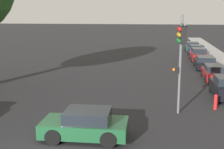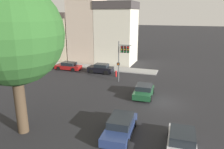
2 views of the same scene
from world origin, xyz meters
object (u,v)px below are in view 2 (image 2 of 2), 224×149
Objects in this scene: traffic_signal at (123,53)px; parked_car_2 at (40,64)px; fire_hydrant at (116,73)px; crossing_car_0 at (120,126)px; parked_car_3 at (15,61)px; parked_car_0 at (101,69)px; parked_car_1 at (68,66)px; street_tree at (12,35)px; crossing_car_1 at (144,91)px; crossing_car_2 at (182,141)px.

parked_car_2 is at bearing -104.09° from traffic_signal.
traffic_signal is 6.06× the size of fire_hydrant.
traffic_signal is 13.78m from crossing_car_0.
parked_car_3 is (-0.09, 5.24, 0.10)m from parked_car_2.
parked_car_2 is (0.06, 11.44, -0.08)m from parked_car_0.
traffic_signal is at bearing 161.46° from parked_car_1.
street_tree is 19.73m from parked_car_0.
parked_car_1 is (7.85, 14.16, -0.03)m from crossing_car_1.
street_tree is 13.98m from crossing_car_2.
fire_hydrant is at bearing -7.18° from street_tree.
traffic_signal is at bearing 143.06° from parked_car_0.
crossing_car_1 reaches higher than parked_car_1.
fire_hydrant is at bearing 171.86° from parked_car_1.
traffic_signal is at bearing 168.09° from parked_car_2.
parked_car_1 is 0.91× the size of parked_car_2.
parked_car_2 is 1.09× the size of parked_car_3.
crossing_car_2 is at bearing 145.34° from parked_car_2.
street_tree reaches higher than traffic_signal.
parked_car_1 is (0.10, 5.83, -0.09)m from parked_car_0.
parked_car_0 is 16.68m from parked_car_3.
street_tree is at bearing 109.52° from parked_car_1.
crossing_car_2 is 29.48m from parked_car_2.
parked_car_2 is at bearing -179.66° from parked_car_3.
crossing_car_0 is 5.27× the size of fire_hydrant.
traffic_signal reaches higher than crossing_car_2.
parked_car_3 is at bearing 0.81° from parked_car_1.
crossing_car_2 is 0.96× the size of parked_car_1.
parked_car_0 is (7.74, 8.34, 0.06)m from crossing_car_1.
crossing_car_1 is 26.18m from parked_car_3.
parked_car_2 is 14.39m from fire_hydrant.
parked_car_0 reaches higher than crossing_car_2.
crossing_car_2 is 0.94× the size of parked_car_3.
parked_car_3 is 4.78× the size of fire_hydrant.
parked_car_0 is 0.82× the size of parked_car_2.
parked_car_2 is at bearing 33.30° from street_tree.
street_tree is 23.24m from parked_car_2.
crossing_car_1 is at bearing 175.51° from crossing_car_0.
parked_car_3 is at bearing -109.47° from crossing_car_1.
crossing_car_2 is 21.09m from parked_car_0.
crossing_car_2 is 18.49m from fire_hydrant.
traffic_signal is 1.17× the size of parked_car_2.
street_tree is 14.89m from crossing_car_1.
crossing_car_1 is 1.01× the size of parked_car_0.
street_tree reaches higher than parked_car_1.
traffic_signal is 6.66m from crossing_car_1.
parked_car_1 is (18.55, 6.54, -7.04)m from street_tree.
crossing_car_1 is at bearing 162.17° from parked_car_3.
crossing_car_0 is 16.00m from fire_hydrant.
parked_car_2 is (7.81, 19.78, -0.03)m from crossing_car_1.
street_tree reaches higher than fire_hydrant.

